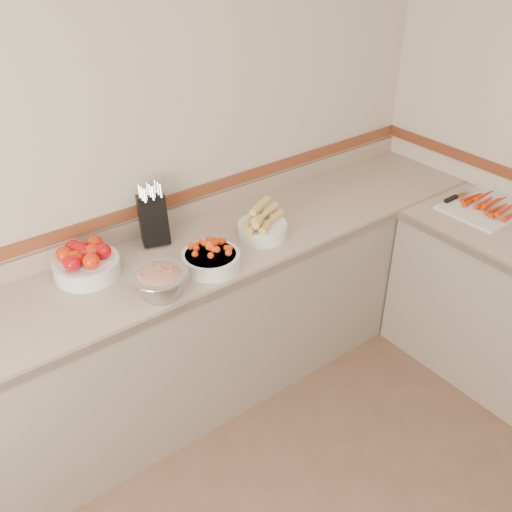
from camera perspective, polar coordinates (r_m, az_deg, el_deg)
back_wall at (r=2.83m, az=-13.87°, el=8.48°), size 4.00×0.00×4.00m
counter_back at (r=3.03m, az=-9.13°, el=-8.20°), size 4.00×0.65×1.08m
knife_block at (r=2.91m, az=-10.24°, el=3.74°), size 0.18×0.20×0.33m
tomato_bowl at (r=2.76m, az=-16.67°, el=-0.57°), size 0.31×0.31×0.15m
cherry_tomato_bowl at (r=2.71m, az=-4.55°, el=-0.15°), size 0.28×0.28×0.15m
corn_bowl at (r=2.94m, az=0.62°, el=3.04°), size 0.28×0.26×0.19m
rhubarb_bowl at (r=2.53m, az=-9.60°, el=-2.52°), size 0.26×0.26×0.15m
cutting_board at (r=3.48m, az=22.17°, el=4.67°), size 0.48×0.38×0.07m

